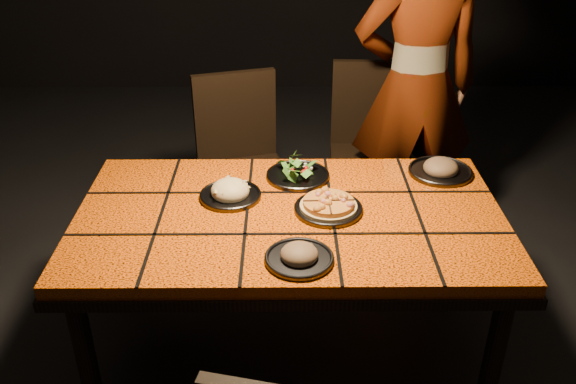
{
  "coord_description": "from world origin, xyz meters",
  "views": [
    {
      "loc": [
        -0.02,
        -1.95,
        1.94
      ],
      "look_at": [
        -0.01,
        0.03,
        0.82
      ],
      "focal_mm": 38.0,
      "sensor_mm": 36.0,
      "label": 1
    }
  ],
  "objects_px": {
    "chair_far_right": "(371,140)",
    "diner": "(416,87)",
    "plate_pasta": "(230,193)",
    "chair_far_left": "(241,154)",
    "plate_pizza": "(328,207)",
    "dining_table": "(290,230)"
  },
  "relations": [
    {
      "from": "chair_far_right",
      "to": "diner",
      "type": "bearing_deg",
      "value": -26.83
    },
    {
      "from": "plate_pasta",
      "to": "diner",
      "type": "bearing_deg",
      "value": 44.73
    },
    {
      "from": "chair_far_left",
      "to": "plate_pizza",
      "type": "xyz_separation_m",
      "value": [
        0.39,
        -0.91,
        0.22
      ]
    },
    {
      "from": "chair_far_left",
      "to": "plate_pizza",
      "type": "bearing_deg",
      "value": -83.4
    },
    {
      "from": "chair_far_right",
      "to": "plate_pizza",
      "type": "bearing_deg",
      "value": -103.49
    },
    {
      "from": "chair_far_left",
      "to": "diner",
      "type": "bearing_deg",
      "value": -12.76
    },
    {
      "from": "chair_far_left",
      "to": "diner",
      "type": "xyz_separation_m",
      "value": [
        0.89,
        0.06,
        0.34
      ]
    },
    {
      "from": "dining_table",
      "to": "chair_far_right",
      "type": "xyz_separation_m",
      "value": [
        0.46,
        1.09,
        -0.12
      ]
    },
    {
      "from": "chair_far_right",
      "to": "plate_pasta",
      "type": "distance_m",
      "value": 1.21
    },
    {
      "from": "dining_table",
      "to": "plate_pasta",
      "type": "distance_m",
      "value": 0.28
    },
    {
      "from": "chair_far_left",
      "to": "diner",
      "type": "height_order",
      "value": "diner"
    },
    {
      "from": "chair_far_left",
      "to": "plate_pasta",
      "type": "height_order",
      "value": "chair_far_left"
    },
    {
      "from": "diner",
      "to": "plate_pizza",
      "type": "distance_m",
      "value": 1.1
    },
    {
      "from": "chair_far_left",
      "to": "plate_pasta",
      "type": "distance_m",
      "value": 0.84
    },
    {
      "from": "chair_far_left",
      "to": "diner",
      "type": "relative_size",
      "value": 0.54
    },
    {
      "from": "dining_table",
      "to": "plate_pasta",
      "type": "xyz_separation_m",
      "value": [
        -0.23,
        0.11,
        0.1
      ]
    },
    {
      "from": "diner",
      "to": "plate_pasta",
      "type": "relative_size",
      "value": 7.36
    },
    {
      "from": "diner",
      "to": "plate_pasta",
      "type": "bearing_deg",
      "value": 41.57
    },
    {
      "from": "dining_table",
      "to": "plate_pizza",
      "type": "bearing_deg",
      "value": 3.46
    },
    {
      "from": "chair_far_right",
      "to": "diner",
      "type": "distance_m",
      "value": 0.4
    },
    {
      "from": "chair_far_left",
      "to": "plate_pasta",
      "type": "relative_size",
      "value": 3.95
    },
    {
      "from": "chair_far_right",
      "to": "dining_table",
      "type": "bearing_deg",
      "value": -110.19
    }
  ]
}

